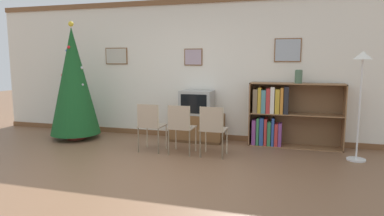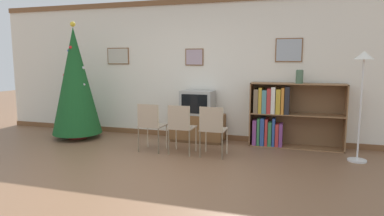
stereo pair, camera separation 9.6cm
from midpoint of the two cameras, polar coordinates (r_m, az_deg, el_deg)
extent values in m
plane|color=brown|center=(4.57, -9.19, -11.78)|extent=(24.00, 24.00, 0.00)
cube|color=silver|center=(6.75, 0.68, 6.41)|extent=(8.79, 0.08, 2.70)
cube|color=brown|center=(6.78, 0.56, 17.44)|extent=(8.79, 0.03, 0.10)
cube|color=brown|center=(6.86, 0.53, -4.53)|extent=(8.79, 0.03, 0.10)
cube|color=brown|center=(7.34, -11.84, 8.47)|extent=(0.49, 0.02, 0.34)
cube|color=#BCB7A8|center=(7.33, -11.88, 8.47)|extent=(0.46, 0.01, 0.30)
cube|color=brown|center=(6.69, 0.81, 8.49)|extent=(0.36, 0.02, 0.32)
cube|color=#A893A3|center=(6.68, 0.78, 8.49)|extent=(0.32, 0.01, 0.29)
cube|color=brown|center=(6.41, 16.26, 9.25)|extent=(0.47, 0.02, 0.42)
cube|color=#9EA8B2|center=(6.40, 16.26, 9.26)|extent=(0.43, 0.01, 0.38)
cylinder|color=maroon|center=(7.19, -18.12, -4.35)|extent=(0.36, 0.36, 0.10)
cone|color=#195123|center=(7.04, -18.50, 4.29)|extent=(0.95, 0.95, 2.07)
sphere|color=yellow|center=(7.06, -18.90, 13.09)|extent=(0.10, 0.10, 0.10)
sphere|color=red|center=(7.13, -17.82, 7.54)|extent=(0.04, 0.04, 0.04)
sphere|color=silver|center=(6.95, -17.32, 6.42)|extent=(0.06, 0.06, 0.06)
sphere|color=red|center=(7.16, -19.45, 6.79)|extent=(0.06, 0.06, 0.06)
sphere|color=red|center=(7.08, -20.19, 5.17)|extent=(0.04, 0.04, 0.04)
sphere|color=#1E4CB2|center=(7.33, -18.11, 2.91)|extent=(0.05, 0.05, 0.05)
sphere|color=silver|center=(6.86, -17.15, 3.76)|extent=(0.04, 0.04, 0.04)
sphere|color=red|center=(6.97, -19.21, 9.53)|extent=(0.06, 0.06, 0.06)
sphere|color=#1E4CB2|center=(7.07, -19.49, 9.01)|extent=(0.05, 0.05, 0.05)
cube|color=brown|center=(6.58, 1.37, -5.30)|extent=(0.96, 0.45, 0.05)
cube|color=brown|center=(6.52, 1.38, -3.07)|extent=(1.00, 0.47, 0.47)
cube|color=#9E9E99|center=(6.45, 1.39, 0.93)|extent=(0.60, 0.45, 0.45)
cube|color=black|center=(6.23, 0.81, 0.68)|extent=(0.49, 0.01, 0.35)
cube|color=tan|center=(5.86, -6.11, -2.93)|extent=(0.40, 0.40, 0.02)
cube|color=tan|center=(5.65, -6.92, -1.31)|extent=(0.35, 0.02, 0.38)
cylinder|color=beige|center=(6.13, -6.95, -4.54)|extent=(0.02, 0.02, 0.42)
cylinder|color=beige|center=(6.00, -3.80, -4.79)|extent=(0.02, 0.02, 0.42)
cylinder|color=beige|center=(5.82, -8.42, -5.26)|extent=(0.02, 0.02, 0.42)
cylinder|color=beige|center=(5.67, -5.13, -5.55)|extent=(0.02, 0.02, 0.42)
cylinder|color=beige|center=(5.78, -8.46, -3.35)|extent=(0.02, 0.02, 0.82)
cylinder|color=beige|center=(5.63, -5.16, -3.59)|extent=(0.02, 0.02, 0.82)
cube|color=tan|center=(5.67, -1.13, -3.25)|extent=(0.40, 0.40, 0.02)
cube|color=tan|center=(5.45, -1.78, -1.59)|extent=(0.35, 0.02, 0.38)
cylinder|color=beige|center=(5.94, -2.22, -4.91)|extent=(0.02, 0.02, 0.42)
cylinder|color=beige|center=(5.83, 1.13, -5.15)|extent=(0.02, 0.02, 0.42)
cylinder|color=beige|center=(5.61, -3.47, -5.69)|extent=(0.02, 0.02, 0.42)
cylinder|color=beige|center=(5.49, 0.06, -5.97)|extent=(0.02, 0.02, 0.42)
cylinder|color=beige|center=(5.56, -3.48, -3.71)|extent=(0.02, 0.02, 0.82)
cylinder|color=beige|center=(5.45, 0.06, -3.95)|extent=(0.02, 0.02, 0.82)
cube|color=tan|center=(5.52, 4.16, -3.57)|extent=(0.40, 0.40, 0.02)
cube|color=tan|center=(5.30, 3.69, -1.88)|extent=(0.35, 0.02, 0.38)
cylinder|color=beige|center=(5.78, 2.81, -5.27)|extent=(0.02, 0.02, 0.42)
cylinder|color=beige|center=(5.70, 6.33, -5.49)|extent=(0.02, 0.02, 0.42)
cylinder|color=beige|center=(5.44, 1.84, -6.10)|extent=(0.02, 0.02, 0.42)
cylinder|color=beige|center=(5.36, 5.56, -6.36)|extent=(0.02, 0.02, 0.42)
cylinder|color=beige|center=(5.40, 1.85, -4.07)|extent=(0.02, 0.02, 0.82)
cylinder|color=beige|center=(5.31, 5.59, -4.29)|extent=(0.02, 0.02, 0.82)
cube|color=olive|center=(6.34, 10.25, -0.92)|extent=(0.02, 0.36, 1.14)
cube|color=olive|center=(6.34, 24.61, -1.52)|extent=(0.02, 0.36, 1.14)
cube|color=olive|center=(6.23, 17.64, 3.87)|extent=(1.61, 0.36, 0.02)
cube|color=olive|center=(6.40, 17.22, -6.19)|extent=(1.61, 0.36, 0.02)
cube|color=olive|center=(6.28, 17.44, -1.02)|extent=(1.57, 0.36, 0.02)
cube|color=brown|center=(6.46, 17.44, -0.99)|extent=(1.61, 0.01, 1.14)
cube|color=#7A3D7F|center=(6.35, 10.89, -3.92)|extent=(0.07, 0.27, 0.45)
cube|color=#337547|center=(6.32, 11.49, -3.83)|extent=(0.05, 0.24, 0.48)
cube|color=#2D4C93|center=(6.34, 12.13, -3.80)|extent=(0.07, 0.29, 0.49)
cube|color=#B73333|center=(6.33, 12.76, -3.87)|extent=(0.05, 0.28, 0.48)
cube|color=#337547|center=(6.29, 13.29, -4.19)|extent=(0.06, 0.20, 0.43)
cube|color=#2D4C93|center=(6.29, 13.89, -3.90)|extent=(0.04, 0.23, 0.50)
cube|color=#B73333|center=(6.30, 14.42, -4.33)|extent=(0.06, 0.24, 0.40)
cube|color=#7A3D7F|center=(6.30, 15.01, -4.32)|extent=(0.06, 0.25, 0.41)
cube|color=#756047|center=(6.27, 11.15, 1.21)|extent=(0.08, 0.30, 0.42)
cube|color=gold|center=(6.26, 11.83, 1.32)|extent=(0.06, 0.30, 0.45)
cube|color=teal|center=(6.22, 12.44, 1.06)|extent=(0.08, 0.23, 0.41)
cube|color=#B73333|center=(6.21, 13.17, 1.18)|extent=(0.07, 0.23, 0.44)
cube|color=silver|center=(6.24, 13.86, 1.29)|extent=(0.07, 0.29, 0.47)
cube|color=gold|center=(6.20, 14.62, 1.07)|extent=(0.08, 0.23, 0.43)
cube|color=orange|center=(6.20, 15.31, 1.17)|extent=(0.05, 0.24, 0.46)
cube|color=#232328|center=(6.19, 16.00, 1.22)|extent=(0.08, 0.23, 0.48)
cylinder|color=#47664C|center=(6.17, 17.91, 4.95)|extent=(0.13, 0.13, 0.22)
torus|color=#47664C|center=(6.17, 17.95, 5.98)|extent=(0.11, 0.11, 0.02)
cylinder|color=silver|center=(5.90, 26.21, -7.83)|extent=(0.28, 0.28, 0.03)
cylinder|color=silver|center=(5.75, 26.68, -0.37)|extent=(0.03, 0.03, 1.52)
cone|color=white|center=(5.70, 27.20, 7.83)|extent=(0.28, 0.28, 0.12)
camera|label=1|loc=(0.05, -89.51, 0.07)|focal=32.00mm
camera|label=2|loc=(0.05, 90.49, -0.07)|focal=32.00mm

